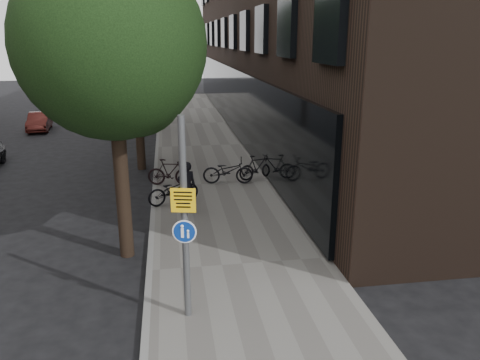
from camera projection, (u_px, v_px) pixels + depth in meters
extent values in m
plane|color=black|center=(258.00, 356.00, 8.36)|extent=(120.00, 120.00, 0.00)
cube|color=#65625D|center=(214.00, 185.00, 17.83)|extent=(4.50, 60.00, 0.12)
cube|color=slate|center=(155.00, 188.00, 17.49)|extent=(0.15, 60.00, 0.13)
cylinder|color=black|center=(123.00, 197.00, 11.76)|extent=(0.36, 0.36, 3.20)
sphere|color=black|center=(111.00, 44.00, 10.68)|extent=(4.40, 4.40, 4.40)
sphere|color=black|center=(134.00, 85.00, 11.79)|extent=(2.64, 2.64, 2.64)
cylinder|color=black|center=(140.00, 133.00, 19.79)|extent=(0.36, 0.36, 3.20)
sphere|color=black|center=(134.00, 42.00, 18.71)|extent=(5.00, 5.00, 5.00)
sphere|color=black|center=(146.00, 66.00, 19.82)|extent=(3.00, 3.00, 3.00)
cylinder|color=black|center=(147.00, 104.00, 28.30)|extent=(0.36, 0.36, 3.20)
sphere|color=black|center=(143.00, 40.00, 27.22)|extent=(5.00, 5.00, 5.00)
sphere|color=black|center=(151.00, 57.00, 28.33)|extent=(3.00, 3.00, 3.00)
cylinder|color=#595B5E|center=(185.00, 221.00, 8.81)|extent=(0.13, 0.13, 4.03)
cube|color=#E7B10C|center=(184.00, 199.00, 8.68)|extent=(0.46, 0.12, 0.47)
cylinder|color=navy|center=(185.00, 230.00, 8.86)|extent=(0.41, 0.10, 0.41)
cylinder|color=white|center=(185.00, 230.00, 8.86)|extent=(0.46, 0.11, 0.47)
imported|color=black|center=(187.00, 186.00, 14.90)|extent=(0.65, 0.49, 1.61)
imported|color=black|center=(228.00, 171.00, 17.70)|extent=(1.97, 0.94, 0.99)
imported|color=black|center=(258.00, 167.00, 18.27)|extent=(1.67, 0.92, 0.97)
imported|color=black|center=(173.00, 190.00, 15.56)|extent=(1.89, 1.24, 0.94)
imported|color=black|center=(170.00, 172.00, 17.49)|extent=(1.74, 0.80, 1.01)
imported|color=#4C1915|center=(39.00, 122.00, 28.51)|extent=(1.49, 3.41, 1.09)
imported|color=#1B1F32|center=(72.00, 106.00, 34.98)|extent=(1.54, 3.71, 1.07)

